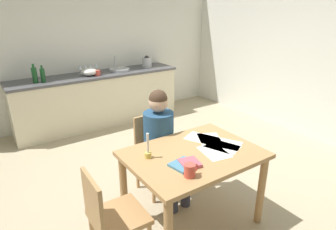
% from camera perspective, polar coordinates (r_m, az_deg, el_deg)
% --- Properties ---
extents(ground_plane, '(5.20, 5.20, 0.04)m').
position_cam_1_polar(ground_plane, '(3.62, 0.83, -13.03)').
color(ground_plane, tan).
extents(wall_back, '(5.20, 0.12, 2.60)m').
position_cam_1_polar(wall_back, '(5.39, -15.59, 12.67)').
color(wall_back, silver).
rests_on(wall_back, ground).
extents(wall_right, '(0.12, 5.20, 2.60)m').
position_cam_1_polar(wall_right, '(5.03, 26.45, 10.76)').
color(wall_right, silver).
rests_on(wall_right, ground).
extents(kitchen_counter, '(2.85, 0.64, 0.90)m').
position_cam_1_polar(kitchen_counter, '(5.24, -13.38, 3.10)').
color(kitchen_counter, beige).
rests_on(kitchen_counter, ground).
extents(dining_table, '(1.18, 0.87, 0.75)m').
position_cam_1_polar(dining_table, '(2.70, 4.94, -9.51)').
color(dining_table, tan).
rests_on(dining_table, ground).
extents(chair_at_table, '(0.41, 0.41, 0.86)m').
position_cam_1_polar(chair_at_table, '(3.26, -2.61, -6.86)').
color(chair_at_table, tan).
rests_on(chair_at_table, ground).
extents(person_seated, '(0.33, 0.59, 1.19)m').
position_cam_1_polar(person_seated, '(3.06, -1.16, -4.66)').
color(person_seated, navy).
rests_on(person_seated, ground).
extents(chair_side_empty, '(0.41, 0.41, 0.88)m').
position_cam_1_polar(chair_side_empty, '(2.36, -11.09, -19.04)').
color(chair_side_empty, tan).
rests_on(chair_side_empty, ground).
extents(coffee_mug, '(0.13, 0.09, 0.10)m').
position_cam_1_polar(coffee_mug, '(2.28, 4.33, -10.75)').
color(coffee_mug, '#D84C3F').
rests_on(coffee_mug, dining_table).
extents(candlestick, '(0.06, 0.06, 0.23)m').
position_cam_1_polar(candlestick, '(2.52, -3.95, -7.10)').
color(candlestick, gold).
rests_on(candlestick, dining_table).
extents(book_magazine, '(0.23, 0.21, 0.02)m').
position_cam_1_polar(book_magazine, '(2.43, 3.05, -9.71)').
color(book_magazine, teal).
rests_on(book_magazine, dining_table).
extents(book_cookery, '(0.19, 0.20, 0.03)m').
position_cam_1_polar(book_cookery, '(2.44, 4.27, -9.41)').
color(book_cookery, '#B95364').
rests_on(book_cookery, dining_table).
extents(paper_letter, '(0.26, 0.33, 0.00)m').
position_cam_1_polar(paper_letter, '(2.67, 9.07, -7.16)').
color(paper_letter, white).
rests_on(paper_letter, dining_table).
extents(paper_bill, '(0.33, 0.36, 0.00)m').
position_cam_1_polar(paper_bill, '(2.84, 11.14, -5.52)').
color(paper_bill, white).
rests_on(paper_bill, dining_table).
extents(paper_envelope, '(0.33, 0.36, 0.00)m').
position_cam_1_polar(paper_envelope, '(2.90, 8.20, -4.73)').
color(paper_envelope, white).
rests_on(paper_envelope, dining_table).
extents(paper_receipt, '(0.32, 0.36, 0.00)m').
position_cam_1_polar(paper_receipt, '(2.92, 6.51, -4.52)').
color(paper_receipt, white).
rests_on(paper_receipt, dining_table).
extents(paper_notice, '(0.30, 0.35, 0.00)m').
position_cam_1_polar(paper_notice, '(2.78, 10.69, -6.11)').
color(paper_notice, white).
rests_on(paper_notice, dining_table).
extents(sink_unit, '(0.36, 0.36, 0.24)m').
position_cam_1_polar(sink_unit, '(5.28, -9.53, 8.81)').
color(sink_unit, '#B2B7BC').
rests_on(sink_unit, kitchen_counter).
extents(bottle_oil, '(0.08, 0.08, 0.28)m').
position_cam_1_polar(bottle_oil, '(4.78, -24.71, 7.16)').
color(bottle_oil, '#194C23').
rests_on(bottle_oil, kitchen_counter).
extents(bottle_vinegar, '(0.07, 0.07, 0.26)m').
position_cam_1_polar(bottle_vinegar, '(4.78, -23.36, 7.21)').
color(bottle_vinegar, '#194C23').
rests_on(bottle_vinegar, kitchen_counter).
extents(mixing_bowl, '(0.27, 0.27, 0.12)m').
position_cam_1_polar(mixing_bowl, '(5.01, -15.12, 8.18)').
color(mixing_bowl, white).
rests_on(mixing_bowl, kitchen_counter).
extents(stovetop_kettle, '(0.18, 0.18, 0.22)m').
position_cam_1_polar(stovetop_kettle, '(5.51, -4.19, 10.35)').
color(stovetop_kettle, '#B7BABF').
rests_on(stovetop_kettle, kitchen_counter).
extents(wine_glass_near_sink, '(0.07, 0.07, 0.15)m').
position_cam_1_polar(wine_glass_near_sink, '(5.26, -13.93, 9.40)').
color(wine_glass_near_sink, silver).
rests_on(wine_glass_near_sink, kitchen_counter).
extents(wine_glass_by_kettle, '(0.07, 0.07, 0.15)m').
position_cam_1_polar(wine_glass_by_kettle, '(5.22, -14.92, 9.24)').
color(wine_glass_by_kettle, silver).
rests_on(wine_glass_by_kettle, kitchen_counter).
extents(wine_glass_back_left, '(0.07, 0.07, 0.15)m').
position_cam_1_polar(wine_glass_back_left, '(5.20, -15.88, 9.09)').
color(wine_glass_back_left, silver).
rests_on(wine_glass_back_left, kitchen_counter).
extents(wine_glass_back_right, '(0.07, 0.07, 0.15)m').
position_cam_1_polar(wine_glass_back_right, '(5.17, -16.89, 8.93)').
color(wine_glass_back_right, silver).
rests_on(wine_glass_back_right, kitchen_counter).
extents(teacup_on_counter, '(0.12, 0.08, 0.09)m').
position_cam_1_polar(teacup_on_counter, '(4.96, -13.64, 8.02)').
color(teacup_on_counter, '#D84C3F').
rests_on(teacup_on_counter, kitchen_counter).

